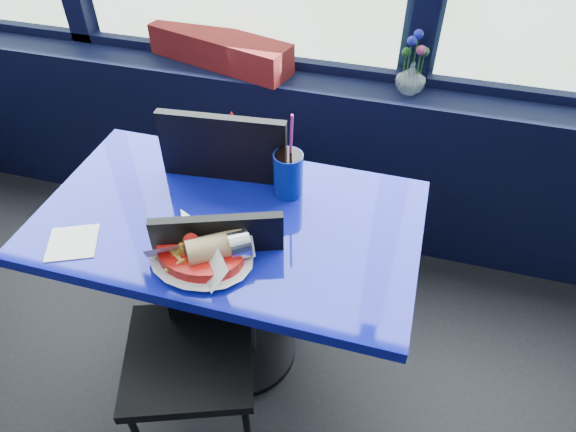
# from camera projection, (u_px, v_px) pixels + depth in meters

# --- Properties ---
(window_sill) EXTENTS (5.00, 0.26, 0.80)m
(window_sill) POSITION_uv_depth(u_px,v_px,m) (239.00, 142.00, 2.53)
(window_sill) COLOR black
(window_sill) RESTS_ON ground
(near_table) EXTENTS (1.20, 0.70, 0.75)m
(near_table) POSITION_uv_depth(u_px,v_px,m) (232.00, 256.00, 1.74)
(near_table) COLOR black
(near_table) RESTS_ON ground
(chair_near_front) EXTENTS (0.51, 0.51, 0.88)m
(chair_near_front) POSITION_uv_depth(u_px,v_px,m) (203.00, 324.00, 1.61)
(chair_near_front) COLOR black
(chair_near_front) RESTS_ON ground
(chair_near_back) EXTENTS (0.49, 0.49, 0.99)m
(chair_near_back) POSITION_uv_depth(u_px,v_px,m) (244.00, 195.00, 1.98)
(chair_near_back) COLOR black
(chair_near_back) RESTS_ON ground
(planter_box) EXTENTS (0.68, 0.34, 0.13)m
(planter_box) POSITION_uv_depth(u_px,v_px,m) (220.00, 49.00, 2.24)
(planter_box) COLOR maroon
(planter_box) RESTS_ON window_sill
(flower_vase) EXTENTS (0.15, 0.15, 0.25)m
(flower_vase) POSITION_uv_depth(u_px,v_px,m) (411.00, 75.00, 2.04)
(flower_vase) COLOR silver
(flower_vase) RESTS_ON window_sill
(food_basket) EXTENTS (0.30, 0.29, 0.10)m
(food_basket) POSITION_uv_depth(u_px,v_px,m) (203.00, 253.00, 1.46)
(food_basket) COLOR red
(food_basket) RESTS_ON near_table
(ketchup_bottle) EXTENTS (0.06, 0.06, 0.24)m
(ketchup_bottle) POSITION_uv_depth(u_px,v_px,m) (234.00, 145.00, 1.73)
(ketchup_bottle) COLOR red
(ketchup_bottle) RESTS_ON near_table
(soda_cup) EXTENTS (0.10, 0.10, 0.33)m
(soda_cup) POSITION_uv_depth(u_px,v_px,m) (288.00, 173.00, 1.65)
(soda_cup) COLOR navy
(soda_cup) RESTS_ON near_table
(napkin) EXTENTS (0.19, 0.19, 0.00)m
(napkin) POSITION_uv_depth(u_px,v_px,m) (73.00, 243.00, 1.53)
(napkin) COLOR white
(napkin) RESTS_ON near_table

